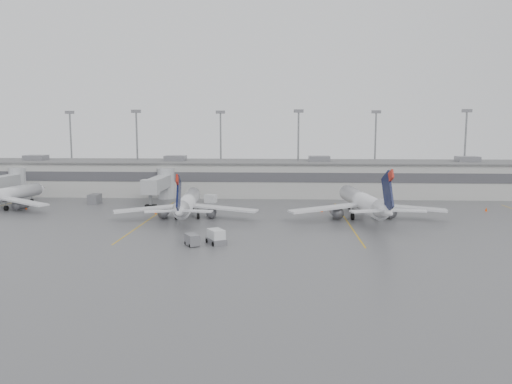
{
  "coord_description": "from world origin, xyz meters",
  "views": [
    {
      "loc": [
        6.14,
        -62.64,
        16.26
      ],
      "look_at": [
        1.55,
        24.0,
        5.0
      ],
      "focal_mm": 35.0,
      "sensor_mm": 36.0,
      "label": 1
    }
  ],
  "objects": [
    {
      "name": "ground",
      "position": [
        0.0,
        0.0,
        0.0
      ],
      "size": [
        260.0,
        260.0,
        0.0
      ],
      "primitive_type": "plane",
      "color": "#515153",
      "rests_on": "ground"
    },
    {
      "name": "terminal",
      "position": [
        -0.01,
        57.98,
        4.17
      ],
      "size": [
        152.0,
        17.0,
        9.45
      ],
      "color": "#ACACA7",
      "rests_on": "ground"
    },
    {
      "name": "light_masts",
      "position": [
        0.0,
        63.75,
        12.03
      ],
      "size": [
        142.4,
        8.0,
        20.6
      ],
      "color": "gray",
      "rests_on": "ground"
    },
    {
      "name": "jet_bridge_left",
      "position": [
        -55.5,
        45.72,
        3.87
      ],
      "size": [
        4.0,
        17.2,
        7.0
      ],
      "color": "#9FA2A4",
      "rests_on": "ground"
    },
    {
      "name": "jet_bridge_right",
      "position": [
        -20.5,
        45.72,
        3.87
      ],
      "size": [
        4.0,
        17.2,
        7.0
      ],
      "color": "#9FA2A4",
      "rests_on": "ground"
    },
    {
      "name": "stand_markings",
      "position": [
        -0.0,
        24.0,
        0.01
      ],
      "size": [
        105.25,
        40.0,
        0.01
      ],
      "color": "#CA980B",
      "rests_on": "ground"
    },
    {
      "name": "jet_mid_left",
      "position": [
        -10.83,
        24.77,
        2.88
      ],
      "size": [
        25.46,
        28.63,
        9.26
      ],
      "rotation": [
        0.0,
        0.0,
        0.08
      ],
      "color": "silver",
      "rests_on": "ground"
    },
    {
      "name": "jet_mid_right",
      "position": [
        20.73,
        25.88,
        3.16
      ],
      "size": [
        27.89,
        31.41,
        10.17
      ],
      "rotation": [
        0.0,
        0.0,
        0.11
      ],
      "color": "silver",
      "rests_on": "ground"
    },
    {
      "name": "baggage_tug",
      "position": [
        -3.08,
        5.52,
        0.8
      ],
      "size": [
        3.32,
        3.76,
        2.07
      ],
      "rotation": [
        0.0,
        0.0,
        0.54
      ],
      "color": "silver",
      "rests_on": "ground"
    },
    {
      "name": "baggage_cart",
      "position": [
        -6.28,
        4.32,
        0.84
      ],
      "size": [
        2.5,
        2.88,
        1.61
      ],
      "rotation": [
        0.0,
        0.0,
        0.54
      ],
      "color": "slate",
      "rests_on": "ground"
    },
    {
      "name": "gse_uld_b",
      "position": [
        -9.45,
        44.21,
        0.86
      ],
      "size": [
        2.78,
        2.23,
        1.72
      ],
      "primitive_type": "cube",
      "rotation": [
        0.0,
        0.0,
        -0.28
      ],
      "color": "silver",
      "rests_on": "ground"
    },
    {
      "name": "gse_uld_c",
      "position": [
        23.05,
        35.89,
        0.86
      ],
      "size": [
        2.88,
        2.46,
        1.72
      ],
      "primitive_type": "cube",
      "rotation": [
        0.0,
        0.0,
        0.41
      ],
      "color": "silver",
      "rests_on": "ground"
    },
    {
      "name": "gse_loader",
      "position": [
        -34.05,
        41.2,
        1.03
      ],
      "size": [
        2.16,
        3.36,
        2.06
      ],
      "primitive_type": "cube",
      "rotation": [
        0.0,
        0.0,
        -0.03
      ],
      "color": "slate",
      "rests_on": "ground"
    },
    {
      "name": "cone_a",
      "position": [
        -45.1,
        33.38,
        0.33
      ],
      "size": [
        0.41,
        0.41,
        0.66
      ],
      "primitive_type": "cone",
      "color": "#FF4A05",
      "rests_on": "ground"
    },
    {
      "name": "cone_b",
      "position": [
        -17.82,
        29.43,
        0.33
      ],
      "size": [
        0.42,
        0.42,
        0.66
      ],
      "primitive_type": "cone",
      "color": "#FF4A05",
      "rests_on": "ground"
    },
    {
      "name": "cone_c",
      "position": [
        13.87,
        33.35,
        0.39
      ],
      "size": [
        0.49,
        0.49,
        0.79
      ],
      "primitive_type": "cone",
      "color": "#FF4A05",
      "rests_on": "ground"
    },
    {
      "name": "cone_d",
      "position": [
        45.97,
        35.63,
        0.39
      ],
      "size": [
        0.49,
        0.49,
        0.77
      ],
      "primitive_type": "cone",
      "color": "#FF4A05",
      "rests_on": "ground"
    }
  ]
}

